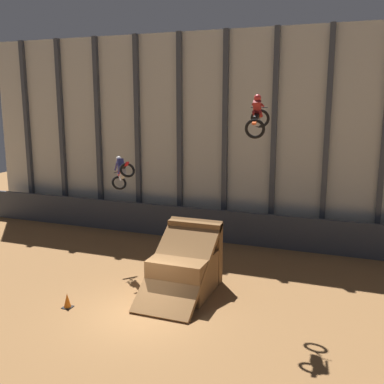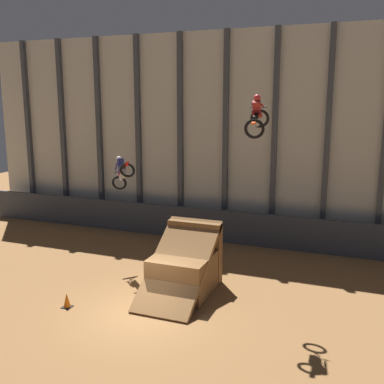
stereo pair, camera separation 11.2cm
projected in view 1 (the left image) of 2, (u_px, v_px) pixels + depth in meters
The scene contains 7 objects.
ground_plane at pixel (139, 315), 16.62m from camera, with size 60.00×60.00×0.00m, color olive.
arena_back_wall at pixel (226, 136), 25.44m from camera, with size 32.00×0.40×11.62m.
lower_barrier at pixel (218, 226), 25.17m from camera, with size 31.36×0.20×1.82m.
dirt_ramp at pixel (186, 267), 18.72m from camera, with size 2.37×4.20×2.85m.
rider_bike_left_air at pixel (122, 172), 21.09m from camera, with size 1.74×1.63×1.67m.
rider_bike_right_air at pixel (258, 117), 16.43m from camera, with size 0.87×1.87×1.60m.
traffic_cone_near_ramp at pixel (67, 301), 17.15m from camera, with size 0.36×0.36×0.58m.
Camera 1 is at (7.29, -13.69, 7.76)m, focal length 42.00 mm.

